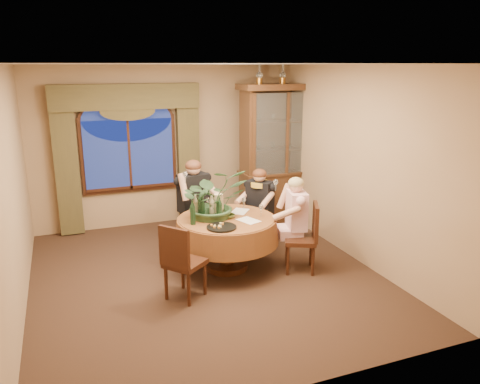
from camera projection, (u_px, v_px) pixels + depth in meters
name	position (u px, v px, depth m)	size (l,w,h in m)	color
floor	(206.00, 276.00, 6.40)	(5.00, 5.00, 0.00)	black
wall_back	(163.00, 146.00, 8.28)	(4.50, 4.50, 0.00)	#9B7C58
wall_right	(352.00, 163.00, 6.81)	(5.00, 5.00, 0.00)	#9B7C58
ceiling	(201.00, 64.00, 5.66)	(5.00, 5.00, 0.00)	white
window	(129.00, 154.00, 8.03)	(1.62, 0.10, 1.32)	navy
arched_transom	(126.00, 109.00, 7.83)	(1.60, 0.06, 0.44)	navy
drapery_left	(67.00, 166.00, 7.66)	(0.38, 0.14, 2.32)	#443F24
drapery_right	(188.00, 158.00, 8.38)	(0.38, 0.14, 2.32)	#443F24
swag_valance	(126.00, 97.00, 7.70)	(2.45, 0.16, 0.42)	#443F24
dining_table	(227.00, 243.00, 6.55)	(1.45, 1.45, 0.75)	maroon
china_cabinet	(281.00, 155.00, 8.33)	(1.53, 0.60, 2.48)	#382012
oil_lamp_left	(259.00, 74.00, 7.81)	(0.11, 0.11, 0.34)	#A5722D
oil_lamp_center	(283.00, 73.00, 7.96)	(0.11, 0.11, 0.34)	#A5722D
oil_lamp_right	(305.00, 73.00, 8.11)	(0.11, 0.11, 0.34)	#A5722D
chair_right	(300.00, 238.00, 6.45)	(0.42, 0.42, 0.96)	black
chair_back_right	(257.00, 218.00, 7.30)	(0.42, 0.42, 0.96)	black
chair_back	(200.00, 217.00, 7.32)	(0.42, 0.42, 0.96)	black
chair_front_left	(185.00, 261.00, 5.70)	(0.42, 0.42, 0.96)	black
person_pink	(296.00, 222.00, 6.59)	(0.47, 0.43, 1.30)	beige
person_back	(194.00, 205.00, 7.19)	(0.51, 0.47, 1.42)	black
person_scarf	(260.00, 208.00, 7.31)	(0.45, 0.41, 1.26)	black
stoneware_vase	(219.00, 205.00, 6.50)	(0.17, 0.17, 0.31)	tan
centerpiece_plant	(213.00, 175.00, 6.37)	(0.90, 1.00, 0.78)	#305330
olive_bowl	(229.00, 216.00, 6.44)	(0.16, 0.16, 0.05)	#4F612E
cheese_platter	(222.00, 227.00, 6.04)	(0.39, 0.39, 0.02)	black
wine_bottle_0	(196.00, 207.00, 6.39)	(0.07, 0.07, 0.33)	tan
wine_bottle_1	(202.00, 209.00, 6.30)	(0.07, 0.07, 0.33)	black
wine_bottle_2	(193.00, 212.00, 6.14)	(0.07, 0.07, 0.33)	black
wine_bottle_3	(220.00, 209.00, 6.27)	(0.07, 0.07, 0.33)	black
wine_bottle_4	(212.00, 208.00, 6.35)	(0.07, 0.07, 0.33)	tan
wine_bottle_5	(200.00, 204.00, 6.49)	(0.07, 0.07, 0.33)	black
tasting_paper_0	(249.00, 220.00, 6.33)	(0.21, 0.30, 0.00)	white
tasting_paper_1	(240.00, 211.00, 6.72)	(0.21, 0.30, 0.00)	white
wine_glass_person_pink	(261.00, 210.00, 6.48)	(0.07, 0.07, 0.18)	silver
wine_glass_person_back	(208.00, 203.00, 6.81)	(0.07, 0.07, 0.18)	silver
wine_glass_person_scarf	(244.00, 203.00, 6.83)	(0.07, 0.07, 0.18)	silver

